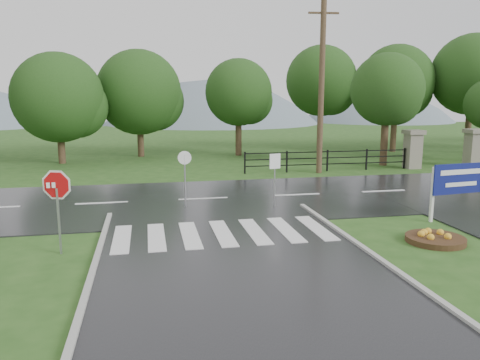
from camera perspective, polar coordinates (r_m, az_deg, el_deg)
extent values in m
plane|color=#264C19|center=(9.80, 2.74, -15.05)|extent=(120.00, 120.00, 0.00)
cube|color=black|center=(19.18, -4.51, -2.41)|extent=(90.00, 8.00, 0.04)
cube|color=silver|center=(14.23, -14.22, -6.95)|extent=(0.50, 2.80, 0.02)
cube|color=silver|center=(14.21, -10.16, -6.82)|extent=(0.50, 2.80, 0.02)
cube|color=silver|center=(14.25, -6.11, -6.65)|extent=(0.50, 2.80, 0.02)
cube|color=silver|center=(14.37, -2.12, -6.46)|extent=(0.50, 2.80, 0.02)
cube|color=silver|center=(14.56, 1.80, -6.24)|extent=(0.50, 2.80, 0.02)
cube|color=silver|center=(14.81, 5.59, -6.00)|extent=(0.50, 2.80, 0.02)
cube|color=silver|center=(15.12, 9.24, -5.74)|extent=(0.50, 2.80, 0.02)
cube|color=gray|center=(29.07, 20.29, 3.30)|extent=(0.80, 0.80, 2.00)
cube|color=#6B6659|center=(28.97, 20.43, 5.50)|extent=(1.00, 1.00, 0.24)
cube|color=gray|center=(31.35, 26.55, 3.31)|extent=(0.80, 0.80, 2.00)
cube|color=#6B6659|center=(31.25, 26.72, 5.35)|extent=(1.00, 1.00, 0.24)
cube|color=black|center=(26.79, 10.59, 1.93)|extent=(9.50, 0.05, 0.05)
cube|color=black|center=(26.74, 10.61, 2.67)|extent=(9.50, 0.05, 0.05)
cube|color=black|center=(26.70, 10.64, 3.41)|extent=(9.50, 0.05, 0.05)
cube|color=black|center=(25.39, 0.59, 2.10)|extent=(0.08, 0.08, 1.20)
cube|color=black|center=(28.86, 19.40, 2.51)|extent=(0.08, 0.08, 1.20)
cube|color=black|center=(31.70, 27.21, 2.60)|extent=(0.08, 0.08, 1.20)
sphere|color=slate|center=(77.33, -3.30, -5.91)|extent=(48.00, 48.00, 48.00)
sphere|color=slate|center=(84.66, 15.79, -1.86)|extent=(36.00, 36.00, 36.00)
cube|color=#939399|center=(13.35, -21.20, -4.74)|extent=(0.05, 0.05, 1.80)
cylinder|color=white|center=(13.15, -21.47, -0.56)|extent=(1.03, 0.35, 1.08)
cylinder|color=red|center=(13.14, -21.48, -0.57)|extent=(0.90, 0.31, 0.94)
cube|color=silver|center=(16.88, 22.41, -1.66)|extent=(0.10, 0.10, 1.86)
cube|color=navy|center=(17.38, 25.34, 0.16)|extent=(2.23, 0.34, 1.03)
cube|color=white|center=(17.32, 25.47, 0.90)|extent=(1.76, 0.24, 0.17)
cube|color=white|center=(17.38, 25.37, -0.46)|extent=(1.30, 0.18, 0.14)
cylinder|color=#332111|center=(14.78, 22.70, -6.69)|extent=(1.68, 1.68, 0.17)
cube|color=#939399|center=(17.59, 4.23, -0.33)|extent=(0.04, 0.04, 1.94)
cube|color=white|center=(17.44, 4.29, 2.30)|extent=(0.45, 0.15, 0.56)
cylinder|color=#939399|center=(17.62, -6.72, -0.22)|extent=(0.06, 0.06, 2.02)
cylinder|color=white|center=(17.46, -6.78, 2.71)|extent=(0.51, 0.03, 0.51)
cylinder|color=#473523|center=(25.81, 9.89, 10.93)|extent=(0.30, 0.30, 9.14)
cube|color=brown|center=(26.16, 10.16, 19.41)|extent=(1.63, 0.28, 0.10)
cylinder|color=#3D2B1C|center=(29.77, 17.21, 5.37)|extent=(0.49, 0.49, 3.81)
sphere|color=#193B12|center=(29.69, 17.49, 10.50)|extent=(4.31, 4.31, 4.31)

